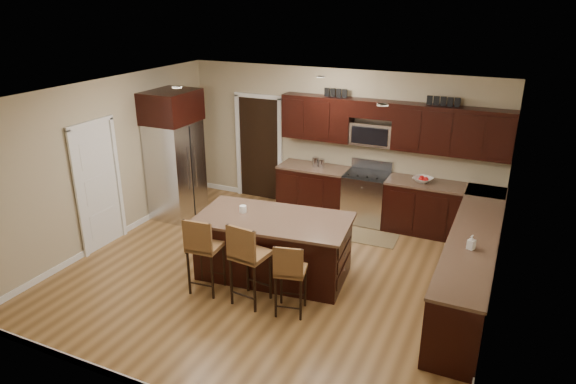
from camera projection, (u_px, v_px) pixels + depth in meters
The scene contains 23 objects.
floor at pixel (273, 274), 7.69m from camera, with size 6.00×6.00×0.00m, color olive.
ceiling at pixel (271, 94), 6.72m from camera, with size 6.00×6.00×0.00m, color silver.
wall_back at pixel (338, 142), 9.53m from camera, with size 6.00×6.00×0.00m, color tan.
wall_left at pixel (108, 163), 8.38m from camera, with size 5.50×5.50×0.00m, color tan.
wall_right at pixel (500, 228), 6.03m from camera, with size 5.50×5.50×0.00m, color tan.
base_cabinets at pixel (423, 231), 8.00m from camera, with size 4.02×3.96×0.92m.
upper_cabinets at pixel (393, 124), 8.81m from camera, with size 4.00×0.33×0.80m.
range at pixel (366, 197), 9.33m from camera, with size 0.76×0.64×1.11m.
microwave at pixel (372, 134), 9.05m from camera, with size 0.76×0.31×0.40m, color silver.
doorway at pixel (259, 149), 10.28m from camera, with size 0.85×0.03×2.06m, color black.
pantry_door at pixel (98, 188), 8.23m from camera, with size 0.03×0.80×2.04m, color white.
letter_decor at pixel (387, 97), 8.70m from camera, with size 2.20×0.03×0.15m, color black, non-canonical shape.
island at pixel (274, 248), 7.54m from camera, with size 2.32×1.40×0.92m.
stool_left at pixel (203, 247), 6.98m from camera, with size 0.46×0.46×1.13m.
stool_mid at pixel (247, 255), 6.69m from camera, with size 0.48×0.48×1.18m.
stool_right at pixel (290, 271), 6.50m from camera, with size 0.46×0.46×1.02m.
refrigerator at pixel (175, 153), 9.36m from camera, with size 0.79×0.96×2.35m.
floor_mat at pixel (371, 237), 8.84m from camera, with size 0.89×0.60×0.01m, color olive.
fruit_bowl at pixel (423, 180), 8.77m from camera, with size 0.32×0.32×0.08m, color silver.
soap_bottle at pixel (472, 242), 6.42m from camera, with size 0.08×0.09×0.19m, color #B2B2B2.
canister_tall at pixel (315, 162), 9.53m from camera, with size 0.12×0.12×0.18m, color silver.
canister_short at pixel (322, 163), 9.48m from camera, with size 0.11×0.11×0.16m, color silver.
island_jar at pixel (243, 209), 7.54m from camera, with size 0.10×0.10×0.10m, color white.
Camera 1 is at (3.03, -6.02, 3.91)m, focal length 32.00 mm.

